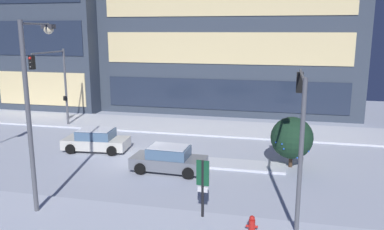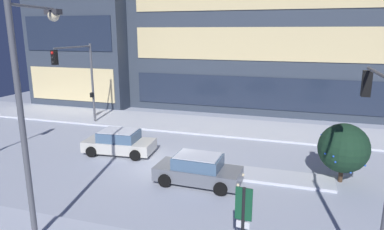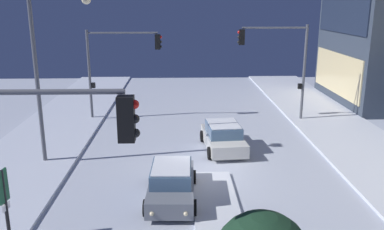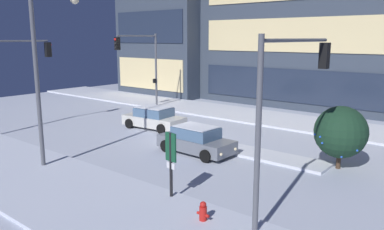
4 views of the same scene
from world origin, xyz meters
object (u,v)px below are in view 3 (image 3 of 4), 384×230
Objects in this scene: car_near at (172,183)px; car_far at (223,137)px; parking_info_sign at (5,198)px; traffic_light_corner_far_left at (280,56)px; street_lamp_arched at (51,56)px; traffic_light_corner_near_left at (117,58)px.

car_far is (-5.89, 2.74, 0.00)m from car_near.
car_near is 6.29m from parking_info_sign.
street_lamp_arched is (7.19, -12.80, 0.95)m from traffic_light_corner_far_left.
traffic_light_corner_far_left reaches higher than car_near.
car_near and car_far have the same top height.
car_near is 0.52× the size of street_lamp_arched.
traffic_light_corner_far_left is 14.72m from street_lamp_arched.
traffic_light_corner_near_left is at bearing 67.84° from street_lamp_arched.
traffic_light_corner_near_left is (-12.24, -3.83, 3.53)m from car_near.
street_lamp_arched is at bearing -103.84° from traffic_light_corner_near_left.
traffic_light_corner_near_left is at bearing -3.98° from traffic_light_corner_far_left.
traffic_light_corner_near_left is (-0.76, -10.85, -0.20)m from traffic_light_corner_far_left.
street_lamp_arched is (7.95, -1.96, 1.15)m from traffic_light_corner_near_left.
traffic_light_corner_near_left reaches higher than car_near.
car_near is 1.65× the size of parking_info_sign.
car_far is 0.69× the size of traffic_light_corner_far_left.
traffic_light_corner_far_left is at bearing 150.41° from car_near.
car_near is at bearing 35.67° from parking_info_sign.
car_far is 1.69× the size of parking_info_sign.
parking_info_sign is at bearing 133.04° from car_far.
car_near is at bearing 58.60° from traffic_light_corner_far_left.
traffic_light_corner_near_left is at bearing -160.81° from car_near.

